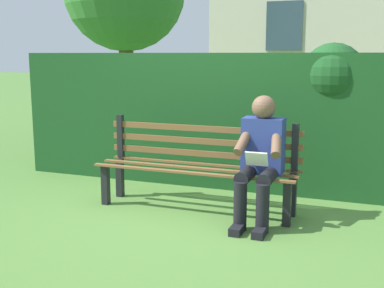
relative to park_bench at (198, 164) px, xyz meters
The scene contains 4 objects.
ground 0.46m from the park_bench, 90.00° to the left, with size 60.00×60.00×0.00m, color #517F38.
park_bench is the anchor object (origin of this frame).
person_seated 0.71m from the park_bench, 165.02° to the left, with size 0.44×0.73×1.17m.
hedge_backdrop 1.18m from the park_bench, 79.52° to the right, with size 4.70×0.83×1.66m.
Camera 1 is at (-1.64, 4.44, 1.54)m, focal length 46.01 mm.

